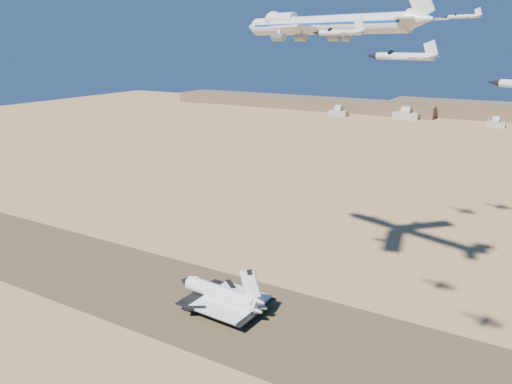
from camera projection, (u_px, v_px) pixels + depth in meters
The scene contains 12 objects.
ground at pixel (221, 310), 172.14m from camera, with size 1200.00×1200.00×0.00m, color tan.
runway at pixel (221, 310), 172.13m from camera, with size 600.00×50.00×0.06m, color brown.
hangars at pixel (401, 115), 597.09m from camera, with size 200.50×29.50×30.00m.
shuttle at pixel (222, 295), 172.44m from camera, with size 36.27×23.35×17.85m.
carrier_747 at pixel (318, 25), 164.44m from camera, with size 75.12×55.96×18.82m.
crew_a at pixel (226, 317), 165.85m from camera, with size 0.64×0.42×1.76m, color orange.
crew_b at pixel (228, 320), 164.58m from camera, with size 0.77×0.44×1.59m, color orange.
crew_c at pixel (225, 320), 164.40m from camera, with size 1.08×0.56×1.85m, color orange.
chase_jet_a at pixel (339, 32), 112.32m from camera, with size 13.87×7.82×3.48m.
chase_jet_b at pixel (403, 56), 91.86m from camera, with size 14.18×8.12×3.59m.
chase_jet_d at pixel (411, 15), 189.09m from camera, with size 15.17×9.04×3.93m.
chase_jet_e at pixel (463, 16), 196.22m from camera, with size 15.61×9.00×3.96m.
Camera 1 is at (87.83, -125.95, 88.73)m, focal length 35.00 mm.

